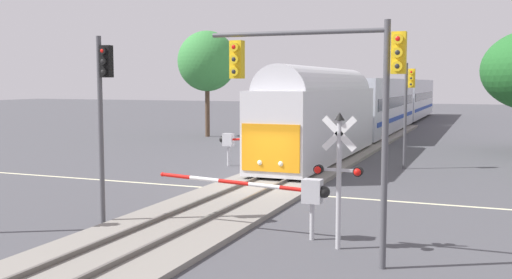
{
  "coord_description": "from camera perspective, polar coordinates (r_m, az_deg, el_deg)",
  "views": [
    {
      "loc": [
        9.04,
        -22.99,
        4.61
      ],
      "look_at": [
        -0.85,
        2.02,
        2.0
      ],
      "focal_mm": 41.41,
      "sensor_mm": 36.0,
      "label": 1
    }
  ],
  "objects": [
    {
      "name": "traffic_signal_near_right",
      "position": [
        14.85,
        7.49,
        5.56
      ],
      "size": [
        5.06,
        0.38,
        6.11
      ],
      "color": "#4C4C51",
      "rests_on": "ground"
    },
    {
      "name": "traffic_signal_median",
      "position": [
        19.28,
        -14.56,
        3.69
      ],
      "size": [
        0.53,
        0.38,
        6.06
      ],
      "color": "#4C4C51",
      "rests_on": "ground"
    },
    {
      "name": "crossing_signal_mast",
      "position": [
        16.3,
        7.99,
        -2.57
      ],
      "size": [
        1.36,
        0.44,
        3.8
      ],
      "color": "#B2B2B7",
      "rests_on": "ground"
    },
    {
      "name": "pine_left_background",
      "position": [
        50.38,
        -4.75,
        7.53
      ],
      "size": [
        4.96,
        4.96,
        8.94
      ],
      "color": "#4C3828",
      "rests_on": "ground"
    },
    {
      "name": "railway_track",
      "position": [
        25.12,
        0.12,
        -4.81
      ],
      "size": [
        4.4,
        80.0,
        0.32
      ],
      "color": "gray",
      "rests_on": "ground"
    },
    {
      "name": "commuter_train",
      "position": [
        55.0,
        12.14,
        3.46
      ],
      "size": [
        3.04,
        63.12,
        5.16
      ],
      "color": "silver",
      "rests_on": "railway_track"
    },
    {
      "name": "ground_plane",
      "position": [
        25.13,
        0.12,
        -5.03
      ],
      "size": [
        220.0,
        220.0,
        0.0
      ],
      "primitive_type": "plane",
      "color": "#47474C"
    },
    {
      "name": "crossing_gate_near",
      "position": [
        17.51,
        3.58,
        -4.99
      ],
      "size": [
        5.61,
        0.4,
        1.8
      ],
      "color": "#B7B7BC",
      "rests_on": "ground"
    },
    {
      "name": "road_centre_stripe",
      "position": [
        25.13,
        0.12,
        -5.02
      ],
      "size": [
        44.0,
        0.2,
        0.01
      ],
      "color": "beige",
      "rests_on": "ground"
    },
    {
      "name": "crossing_gate_far",
      "position": [
        32.41,
        -1.78,
        -0.09
      ],
      "size": [
        5.5,
        0.4,
        1.87
      ],
      "color": "#B7B7BC",
      "rests_on": "ground"
    },
    {
      "name": "traffic_signal_far_side",
      "position": [
        32.21,
        14.49,
        3.87
      ],
      "size": [
        0.53,
        0.38,
        5.63
      ],
      "color": "#4C4C51",
      "rests_on": "ground"
    }
  ]
}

